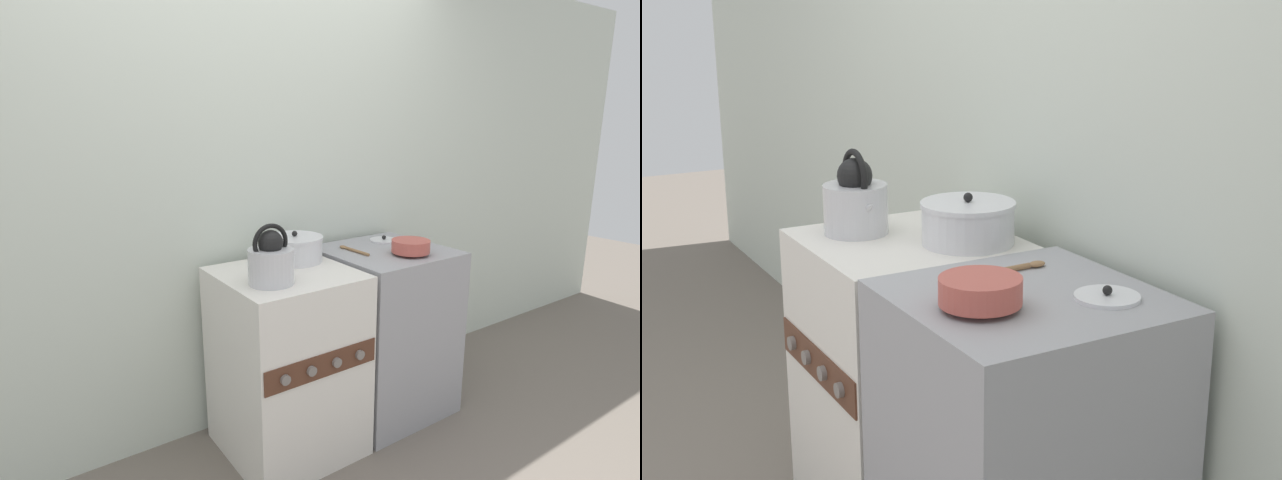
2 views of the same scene
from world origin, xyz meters
TOP-DOWN VIEW (x-y plane):
  - ground_plane at (0.00, 0.00)m, footprint 12.00×12.00m
  - wall_back at (0.00, 0.70)m, footprint 7.00×0.06m
  - stove at (-0.00, 0.30)m, footprint 0.61×0.63m
  - counter at (0.64, 0.31)m, footprint 0.63×0.63m
  - kettle at (-0.13, 0.19)m, footprint 0.24×0.20m
  - cooking_pot at (0.14, 0.44)m, footprint 0.28×0.28m
  - enamel_bowl at (0.67, 0.16)m, footprint 0.20×0.20m
  - loose_pot_lid at (0.76, 0.46)m, footprint 0.16×0.16m
  - wooden_spoon at (0.46, 0.39)m, footprint 0.03×0.23m

SIDE VIEW (x-z plane):
  - ground_plane at x=0.00m, z-range 0.00..0.00m
  - stove at x=0.00m, z-range 0.00..0.92m
  - counter at x=0.64m, z-range 0.00..0.93m
  - loose_pot_lid at x=0.76m, z-range 0.92..0.95m
  - wooden_spoon at x=0.46m, z-range 0.93..0.94m
  - enamel_bowl at x=0.67m, z-range 0.93..1.01m
  - cooking_pot at x=0.14m, z-range 0.90..1.06m
  - kettle at x=-0.13m, z-range 0.88..1.15m
  - wall_back at x=0.00m, z-range 0.00..2.50m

